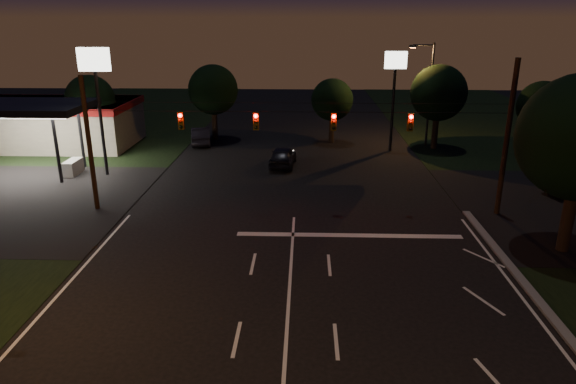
{
  "coord_description": "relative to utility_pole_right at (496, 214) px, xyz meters",
  "views": [
    {
      "loc": [
        0.61,
        -13.78,
        11.06
      ],
      "look_at": [
        -0.2,
        9.78,
        3.0
      ],
      "focal_mm": 32.0,
      "sensor_mm": 36.0,
      "label": 1
    }
  ],
  "objects": [
    {
      "name": "tree_far_d",
      "position": [
        0.02,
        16.13,
        4.83
      ],
      "size": [
        4.8,
        4.8,
        7.3
      ],
      "color": "black",
      "rests_on": "ground"
    },
    {
      "name": "car_oncoming_a",
      "position": [
        -13.14,
        9.84,
        0.78
      ],
      "size": [
        2.2,
        4.7,
        1.55
      ],
      "primitive_type": "imported",
      "rotation": [
        0.0,
        0.0,
        3.06
      ],
      "color": "black",
      "rests_on": "ground"
    },
    {
      "name": "signal_span",
      "position": [
        -12.0,
        -0.04,
        5.5
      ],
      "size": [
        24.0,
        0.4,
        1.56
      ],
      "color": "black",
      "rests_on": "ground"
    },
    {
      "name": "tree_far_c",
      "position": [
        -8.98,
        18.1,
        3.9
      ],
      "size": [
        3.8,
        3.8,
        5.86
      ],
      "color": "black",
      "rests_on": "ground"
    },
    {
      "name": "utility_pole_left",
      "position": [
        -24.0,
        0.0,
        0.0
      ],
      "size": [
        0.28,
        0.28,
        8.0
      ],
      "primitive_type": "cylinder",
      "color": "black",
      "rests_on": "ground"
    },
    {
      "name": "pole_sign_right",
      "position": [
        -4.0,
        15.0,
        6.24
      ],
      "size": [
        1.8,
        0.3,
        8.4
      ],
      "color": "black",
      "rests_on": "ground"
    },
    {
      "name": "tree_far_a",
      "position": [
        -29.98,
        15.12,
        4.26
      ],
      "size": [
        4.2,
        4.2,
        6.42
      ],
      "color": "black",
      "rests_on": "ground"
    },
    {
      "name": "tree_far_e",
      "position": [
        8.02,
        14.11,
        4.11
      ],
      "size": [
        4.0,
        4.0,
        6.18
      ],
      "color": "black",
      "rests_on": "ground"
    },
    {
      "name": "ground",
      "position": [
        -12.0,
        -15.0,
        0.0
      ],
      "size": [
        140.0,
        140.0,
        0.0
      ],
      "primitive_type": "plane",
      "color": "black",
      "rests_on": "ground"
    },
    {
      "name": "utility_pole_right",
      "position": [
        0.0,
        0.0,
        0.0
      ],
      "size": [
        0.3,
        0.3,
        9.0
      ],
      "primitive_type": "cylinder",
      "color": "black",
      "rests_on": "ground"
    },
    {
      "name": "street_light_right_far",
      "position": [
        -0.76,
        17.0,
        5.24
      ],
      "size": [
        2.2,
        0.35,
        9.0
      ],
      "color": "black",
      "rests_on": "ground"
    },
    {
      "name": "tree_far_b",
      "position": [
        -19.98,
        19.13,
        4.61
      ],
      "size": [
        4.6,
        4.6,
        6.98
      ],
      "color": "black",
      "rests_on": "ground"
    },
    {
      "name": "pole_sign_left_near",
      "position": [
        -26.0,
        7.0,
        6.98
      ],
      "size": [
        2.2,
        0.3,
        9.1
      ],
      "color": "black",
      "rests_on": "ground"
    },
    {
      "name": "car_oncoming_b",
      "position": [
        -21.0,
        17.0,
        0.77
      ],
      "size": [
        2.56,
        4.91,
        1.54
      ],
      "primitive_type": "imported",
      "rotation": [
        0.0,
        0.0,
        3.35
      ],
      "color": "black",
      "rests_on": "ground"
    },
    {
      "name": "gas_station",
      "position": [
        -33.86,
        15.39,
        2.38
      ],
      "size": [
        14.2,
        16.1,
        5.25
      ],
      "color": "gray",
      "rests_on": "ground"
    },
    {
      "name": "stop_bar",
      "position": [
        -9.0,
        -3.5,
        0.01
      ],
      "size": [
        12.0,
        0.5,
        0.01
      ],
      "primitive_type": "cube",
      "color": "silver",
      "rests_on": "ground"
    }
  ]
}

